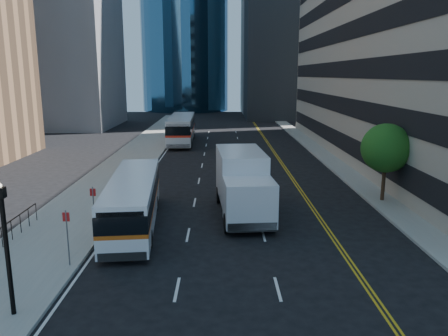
# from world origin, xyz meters

# --- Properties ---
(ground) EXTENTS (160.00, 160.00, 0.00)m
(ground) POSITION_xyz_m (0.00, 0.00, 0.00)
(ground) COLOR black
(ground) RESTS_ON ground
(sidewalk_west) EXTENTS (5.00, 90.00, 0.15)m
(sidewalk_west) POSITION_xyz_m (-10.50, 25.00, 0.07)
(sidewalk_west) COLOR gray
(sidewalk_west) RESTS_ON ground
(sidewalk_east) EXTENTS (2.00, 90.00, 0.15)m
(sidewalk_east) POSITION_xyz_m (9.00, 25.00, 0.07)
(sidewalk_east) COLOR gray
(sidewalk_east) RESTS_ON ground
(midrise_west) EXTENTS (18.00, 18.00, 35.00)m
(midrise_west) POSITION_xyz_m (-28.00, 52.00, 17.50)
(midrise_west) COLOR gray
(midrise_west) RESTS_ON ground
(street_tree) EXTENTS (3.20, 3.20, 5.10)m
(street_tree) POSITION_xyz_m (9.00, 8.00, 3.64)
(street_tree) COLOR #332114
(street_tree) RESTS_ON sidewalk_east
(lamp_post) EXTENTS (0.28, 0.28, 4.56)m
(lamp_post) POSITION_xyz_m (-9.00, -6.00, 2.72)
(lamp_post) COLOR black
(lamp_post) RESTS_ON sidewalk_west
(bus_front) EXTENTS (3.37, 10.97, 2.78)m
(bus_front) POSITION_xyz_m (-6.60, 3.38, 1.52)
(bus_front) COLOR white
(bus_front) RESTS_ON ground
(bus_rear) EXTENTS (3.08, 12.85, 3.30)m
(bus_rear) POSITION_xyz_m (-6.60, 33.97, 1.80)
(bus_rear) COLOR silver
(bus_rear) RESTS_ON ground
(box_truck) EXTENTS (3.29, 8.03, 3.76)m
(box_truck) POSITION_xyz_m (-0.44, 5.43, 1.98)
(box_truck) COLOR silver
(box_truck) RESTS_ON ground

